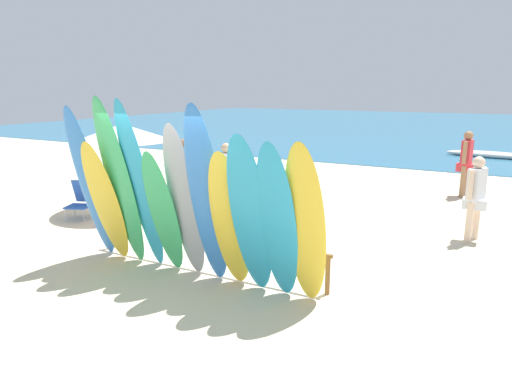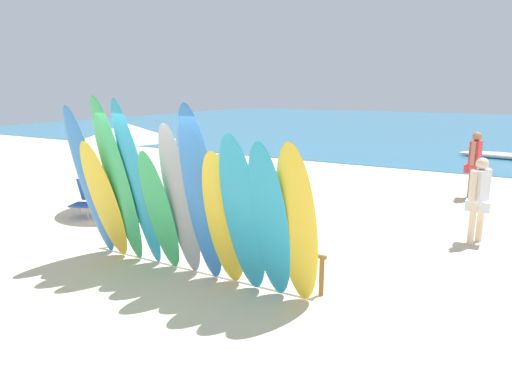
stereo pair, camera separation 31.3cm
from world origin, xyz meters
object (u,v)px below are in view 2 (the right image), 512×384
object	(u,v)px
surfboard_green_2	(118,183)
surfboard_green_4	(160,212)
beachgoer_photographing	(475,160)
surfboard_blue_0	(90,183)
surfboard_rack	(202,238)
surfboard_blue_6	(201,197)
surfboard_yellow_1	(105,201)
beach_chair_red	(86,197)
surfboard_grey_5	(180,202)
beach_umbrella	(127,132)
surfboard_yellow_7	(224,221)
surfboard_yellow_10	(297,227)
beach_chair_blue	(131,202)
surfboard_teal_8	(243,217)
distant_boat	(506,156)
beachgoer_by_water	(189,164)
beachgoer_strolling	(229,173)
surfboard_teal_9	(270,224)
surfboard_teal_3	(138,186)

from	to	relation	value
surfboard_green_2	surfboard_green_4	distance (m)	0.87
surfboard_green_4	beachgoer_photographing	xyz separation A→B (m)	(3.63, 8.02, 0.01)
surfboard_blue_0	surfboard_green_4	distance (m)	1.48
surfboard_rack	surfboard_blue_6	distance (m)	1.10
surfboard_yellow_1	beach_chair_red	size ratio (longest dim) A/B	2.59
surfboard_grey_5	beach_umbrella	size ratio (longest dim) A/B	1.10
beach_chair_red	surfboard_yellow_7	bearing A→B (deg)	-40.01
surfboard_blue_0	beachgoer_photographing	distance (m)	9.54
surfboard_green_4	surfboard_blue_6	world-z (taller)	surfboard_blue_6
surfboard_yellow_10	beach_chair_blue	distance (m)	5.29
surfboard_yellow_1	beach_chair_blue	world-z (taller)	surfboard_yellow_1
surfboard_yellow_1	surfboard_yellow_7	distance (m)	2.32
surfboard_yellow_1	beach_chair_red	xyz separation A→B (m)	(-2.62, 1.77, -0.61)
beach_chair_blue	surfboard_blue_6	bearing A→B (deg)	-15.31
surfboard_yellow_7	surfboard_teal_8	size ratio (longest dim) A/B	0.89
surfboard_blue_6	distant_boat	bearing A→B (deg)	75.89
beachgoer_by_water	surfboard_teal_8	bearing A→B (deg)	86.51
surfboard_grey_5	beachgoer_by_water	world-z (taller)	surfboard_grey_5
beachgoer_by_water	beachgoer_strolling	bearing A→B (deg)	108.71
surfboard_yellow_7	surfboard_teal_9	bearing A→B (deg)	-11.12
surfboard_green_4	beach_chair_red	distance (m)	4.15
surfboard_blue_0	surfboard_blue_6	xyz separation A→B (m)	(2.29, 0.01, 0.04)
surfboard_teal_8	surfboard_teal_3	bearing A→B (deg)	175.27
beachgoer_strolling	beach_chair_blue	xyz separation A→B (m)	(-1.51, -1.61, -0.53)
surfboard_green_4	surfboard_teal_8	distance (m)	1.60
beach_chair_red	distant_boat	distance (m)	16.37
surfboard_yellow_1	surfboard_yellow_10	distance (m)	3.47
beach_chair_blue	beach_umbrella	distance (m)	1.78
surfboard_rack	beach_chair_red	size ratio (longest dim) A/B	5.07
surfboard_teal_9	beach_chair_red	bearing A→B (deg)	159.40
surfboard_grey_5	surfboard_yellow_7	size ratio (longest dim) A/B	1.14
distant_boat	beachgoer_by_water	bearing A→B (deg)	-119.86
beach_chair_red	beach_umbrella	xyz separation A→B (m)	(0.44, 0.93, 1.42)
surfboard_yellow_1	surfboard_teal_3	xyz separation A→B (m)	(0.73, 0.02, 0.32)
beach_umbrella	beach_chair_blue	bearing A→B (deg)	-45.24
surfboard_blue_6	beachgoer_by_water	size ratio (longest dim) A/B	1.73
surfboard_rack	surfboard_teal_3	xyz separation A→B (m)	(-0.81, -0.55, 0.86)
surfboard_green_4	surfboard_yellow_1	bearing A→B (deg)	-174.60
surfboard_rack	beach_chair_blue	size ratio (longest dim) A/B	5.07
beachgoer_photographing	beach_umbrella	size ratio (longest dim) A/B	0.79
surfboard_grey_5	surfboard_yellow_10	bearing A→B (deg)	0.66
surfboard_teal_8	beachgoer_strolling	size ratio (longest dim) A/B	1.47
surfboard_rack	surfboard_blue_0	size ratio (longest dim) A/B	1.57
surfboard_green_4	beach_chair_red	size ratio (longest dim) A/B	2.46
surfboard_teal_3	surfboard_yellow_7	bearing A→B (deg)	5.36
beach_chair_red	beach_umbrella	size ratio (longest dim) A/B	0.38
surfboard_blue_0	beachgoer_strolling	bearing A→B (deg)	80.17
surfboard_teal_9	beach_chair_red	world-z (taller)	surfboard_teal_9
surfboard_green_4	surfboard_grey_5	world-z (taller)	surfboard_grey_5
surfboard_teal_3	surfboard_blue_6	size ratio (longest dim) A/B	1.02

